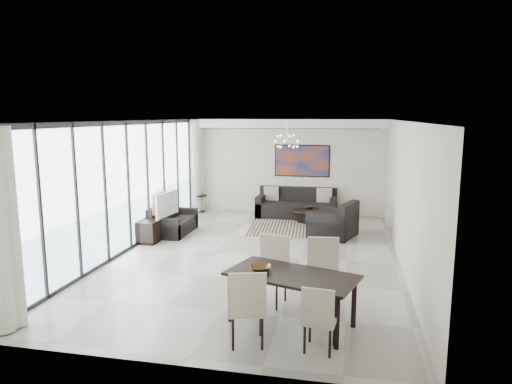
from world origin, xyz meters
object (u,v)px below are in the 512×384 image
(television, at_px, (163,204))
(dining_table, at_px, (292,280))
(coffee_table, at_px, (310,214))
(sofa_main, at_px, (297,207))
(tv_console, at_px, (158,226))

(television, bearing_deg, dining_table, -131.91)
(coffee_table, distance_m, sofa_main, 0.74)
(coffee_table, bearing_deg, tv_console, -146.55)
(coffee_table, height_order, television, television)
(tv_console, bearing_deg, coffee_table, 33.45)
(tv_console, relative_size, television, 1.63)
(sofa_main, xyz_separation_m, dining_table, (0.75, -7.17, 0.39))
(sofa_main, height_order, dining_table, sofa_main)
(coffee_table, xyz_separation_m, dining_table, (0.30, -6.59, 0.47))
(sofa_main, bearing_deg, tv_console, -136.82)
(sofa_main, distance_m, dining_table, 7.22)
(television, xyz_separation_m, dining_table, (3.75, -4.20, -0.15))
(television, distance_m, dining_table, 5.63)
(sofa_main, relative_size, dining_table, 1.16)
(television, bearing_deg, sofa_main, -38.90)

